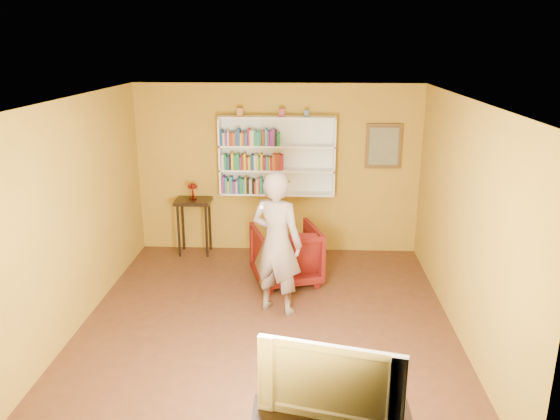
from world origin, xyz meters
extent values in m
cube|color=#472616|center=(0.00, 0.00, -0.06)|extent=(5.30, 5.80, 0.12)
cube|color=#A77C1F|center=(0.00, 2.52, 1.35)|extent=(5.30, 0.04, 2.70)
cube|color=#A77C1F|center=(0.00, -2.52, 1.35)|extent=(5.30, 0.04, 2.70)
cube|color=#A77C1F|center=(-2.27, 0.00, 1.35)|extent=(0.04, 5.80, 2.70)
cube|color=#A77C1F|center=(2.27, 0.00, 1.35)|extent=(0.04, 5.80, 2.70)
cube|color=silver|center=(0.00, 0.00, 2.73)|extent=(5.30, 5.80, 0.06)
cube|color=white|center=(0.00, 2.48, 1.60)|extent=(1.80, 0.03, 1.20)
cube|color=white|center=(-0.89, 2.35, 1.60)|extent=(0.03, 0.28, 1.20)
cube|color=white|center=(0.89, 2.35, 1.60)|extent=(0.03, 0.28, 1.20)
cube|color=white|center=(0.00, 2.35, 1.00)|extent=(1.80, 0.28, 0.03)
cube|color=white|center=(0.00, 2.35, 1.38)|extent=(1.80, 0.28, 0.03)
cube|color=white|center=(0.00, 2.35, 1.76)|extent=(1.80, 0.28, 0.03)
cube|color=white|center=(0.00, 2.35, 2.20)|extent=(1.80, 0.28, 0.03)
cube|color=#622879|center=(-0.84, 2.31, 1.15)|extent=(0.04, 0.19, 0.27)
cube|color=teal|center=(-0.80, 2.30, 1.14)|extent=(0.03, 0.16, 0.25)
cube|color=gold|center=(-0.76, 2.30, 1.11)|extent=(0.03, 0.16, 0.19)
cube|color=teal|center=(-0.72, 2.29, 1.15)|extent=(0.04, 0.15, 0.26)
cube|color=#622879|center=(-0.67, 2.29, 1.11)|extent=(0.04, 0.15, 0.19)
cube|color=beige|center=(-0.63, 2.29, 1.11)|extent=(0.03, 0.15, 0.20)
cube|color=navy|center=(-0.60, 2.31, 1.14)|extent=(0.03, 0.18, 0.25)
cube|color=#1A7642|center=(-0.56, 2.30, 1.13)|extent=(0.04, 0.16, 0.24)
cube|color=teal|center=(-0.52, 2.31, 1.13)|extent=(0.03, 0.17, 0.23)
cube|color=gold|center=(-0.49, 2.31, 1.15)|extent=(0.02, 0.17, 0.26)
cube|color=black|center=(-0.45, 2.31, 1.13)|extent=(0.04, 0.17, 0.24)
cube|color=beige|center=(-0.41, 2.30, 1.13)|extent=(0.04, 0.15, 0.23)
cube|color=black|center=(-0.37, 2.31, 1.12)|extent=(0.04, 0.19, 0.21)
cube|color=#AE4922|center=(-0.34, 2.30, 1.11)|extent=(0.02, 0.15, 0.20)
cube|color=beige|center=(-0.31, 2.31, 1.13)|extent=(0.03, 0.18, 0.23)
cube|color=#AE4922|center=(-0.28, 2.30, 1.14)|extent=(0.02, 0.15, 0.25)
cube|color=teal|center=(-0.24, 2.31, 1.14)|extent=(0.03, 0.18, 0.26)
cube|color=teal|center=(-0.21, 2.31, 1.11)|extent=(0.03, 0.17, 0.20)
cube|color=gold|center=(-0.17, 2.30, 1.12)|extent=(0.03, 0.17, 0.21)
cube|color=beige|center=(-0.84, 2.30, 1.51)|extent=(0.04, 0.17, 0.24)
cube|color=#1A7642|center=(-0.80, 2.30, 1.52)|extent=(0.03, 0.16, 0.24)
cube|color=navy|center=(-0.76, 2.30, 1.50)|extent=(0.04, 0.15, 0.20)
cube|color=black|center=(-0.72, 2.30, 1.51)|extent=(0.02, 0.16, 0.23)
cube|color=gold|center=(-0.69, 2.30, 1.52)|extent=(0.04, 0.16, 0.26)
cube|color=#1A7642|center=(-0.64, 2.29, 1.51)|extent=(0.04, 0.15, 0.23)
cube|color=#1A7642|center=(-0.60, 2.31, 1.52)|extent=(0.04, 0.18, 0.25)
cube|color=#622879|center=(-0.56, 2.30, 1.50)|extent=(0.02, 0.16, 0.21)
cube|color=maroon|center=(-0.53, 2.30, 1.51)|extent=(0.03, 0.16, 0.24)
cube|color=gold|center=(-0.49, 2.31, 1.52)|extent=(0.03, 0.18, 0.25)
cube|color=maroon|center=(-0.46, 2.31, 1.50)|extent=(0.03, 0.18, 0.21)
cube|color=gold|center=(-0.42, 2.31, 1.50)|extent=(0.03, 0.18, 0.20)
cube|color=navy|center=(-0.38, 2.30, 1.51)|extent=(0.04, 0.15, 0.24)
cube|color=beige|center=(-0.34, 2.29, 1.51)|extent=(0.04, 0.15, 0.23)
cube|color=gold|center=(-0.30, 2.31, 1.51)|extent=(0.03, 0.18, 0.24)
cube|color=#1A7642|center=(-0.27, 2.29, 1.50)|extent=(0.02, 0.15, 0.21)
cube|color=gold|center=(-0.24, 2.30, 1.52)|extent=(0.03, 0.15, 0.26)
cube|color=maroon|center=(-0.20, 2.30, 1.50)|extent=(0.04, 0.17, 0.21)
cube|color=teal|center=(-0.15, 2.31, 1.50)|extent=(0.04, 0.18, 0.22)
cube|color=gold|center=(-0.11, 2.31, 1.49)|extent=(0.02, 0.19, 0.20)
cube|color=maroon|center=(-0.08, 2.31, 1.49)|extent=(0.03, 0.18, 0.20)
cube|color=#AE4922|center=(-0.05, 2.31, 1.52)|extent=(0.04, 0.18, 0.25)
cube|color=maroon|center=(0.00, 2.30, 1.52)|extent=(0.04, 0.16, 0.25)
cube|color=maroon|center=(0.04, 2.31, 1.52)|extent=(0.03, 0.17, 0.26)
cube|color=maroon|center=(0.08, 2.30, 1.51)|extent=(0.04, 0.17, 0.24)
cube|color=navy|center=(-0.85, 2.30, 1.89)|extent=(0.03, 0.16, 0.24)
cube|color=beige|center=(-0.81, 2.29, 1.87)|extent=(0.03, 0.14, 0.19)
cube|color=#622879|center=(-0.77, 2.30, 1.87)|extent=(0.03, 0.17, 0.20)
cube|color=beige|center=(-0.74, 2.30, 1.89)|extent=(0.02, 0.16, 0.23)
cube|color=maroon|center=(-0.70, 2.30, 1.87)|extent=(0.04, 0.15, 0.20)
cube|color=#AE4922|center=(-0.66, 2.31, 1.87)|extent=(0.04, 0.19, 0.20)
cube|color=navy|center=(-0.62, 2.31, 1.89)|extent=(0.02, 0.18, 0.23)
cube|color=navy|center=(-0.58, 2.31, 1.90)|extent=(0.04, 0.18, 0.26)
cube|color=gold|center=(-0.55, 2.29, 1.87)|extent=(0.03, 0.14, 0.20)
cube|color=#AE4922|center=(-0.51, 2.29, 1.87)|extent=(0.03, 0.15, 0.20)
cube|color=navy|center=(-0.47, 2.30, 1.88)|extent=(0.04, 0.17, 0.21)
cube|color=maroon|center=(-0.43, 2.31, 1.90)|extent=(0.03, 0.18, 0.26)
cube|color=beige|center=(-0.40, 2.29, 1.89)|extent=(0.02, 0.15, 0.24)
cube|color=beige|center=(-0.37, 2.30, 1.89)|extent=(0.04, 0.16, 0.24)
cube|color=#1A7642|center=(-0.33, 2.31, 1.89)|extent=(0.04, 0.17, 0.23)
cube|color=teal|center=(-0.29, 2.30, 1.88)|extent=(0.04, 0.16, 0.22)
cube|color=#1A7642|center=(-0.25, 2.31, 1.88)|extent=(0.03, 0.19, 0.22)
cube|color=maroon|center=(-0.21, 2.29, 1.89)|extent=(0.04, 0.14, 0.24)
cube|color=teal|center=(-0.16, 2.31, 1.90)|extent=(0.04, 0.18, 0.26)
cube|color=#622879|center=(-0.12, 2.31, 1.89)|extent=(0.03, 0.17, 0.23)
cube|color=#622879|center=(-0.08, 2.29, 1.89)|extent=(0.03, 0.15, 0.24)
cube|color=#622879|center=(-0.05, 2.30, 1.91)|extent=(0.03, 0.16, 0.26)
cube|color=black|center=(-0.01, 2.29, 1.89)|extent=(0.03, 0.14, 0.24)
cube|color=#1A7642|center=(0.03, 2.31, 1.87)|extent=(0.03, 0.19, 0.20)
cube|color=#AA6830|center=(-0.56, 2.35, 2.28)|extent=(0.09, 0.09, 0.12)
cube|color=maroon|center=(0.07, 2.35, 2.27)|extent=(0.09, 0.09, 0.12)
cube|color=#445971|center=(0.45, 2.35, 2.26)|extent=(0.07, 0.07, 0.10)
cube|color=#503616|center=(1.65, 2.46, 1.75)|extent=(0.55, 0.04, 0.70)
cube|color=gray|center=(1.65, 2.44, 1.75)|extent=(0.45, 0.02, 0.58)
cylinder|color=black|center=(-1.55, 2.09, 0.42)|extent=(0.04, 0.04, 0.85)
cylinder|color=black|center=(-1.11, 2.09, 0.42)|extent=(0.04, 0.04, 0.85)
cylinder|color=black|center=(-1.55, 2.41, 0.42)|extent=(0.04, 0.04, 0.85)
cylinder|color=black|center=(-1.11, 2.41, 0.42)|extent=(0.04, 0.04, 0.85)
cube|color=black|center=(-1.33, 2.25, 0.88)|extent=(0.55, 0.42, 0.06)
cylinder|color=#970E0D|center=(-1.33, 2.25, 0.92)|extent=(0.11, 0.11, 0.02)
cylinder|color=#970E0D|center=(-1.33, 2.25, 1.00)|extent=(0.03, 0.03, 0.14)
ellipsoid|color=#970E0D|center=(-1.33, 2.25, 1.12)|extent=(0.15, 0.15, 0.10)
cylinder|color=beige|center=(-1.25, 2.25, 1.12)|extent=(0.01, 0.01, 0.11)
cylinder|color=beige|center=(-1.27, 2.30, 1.12)|extent=(0.01, 0.01, 0.11)
cylinder|color=beige|center=(-1.31, 2.32, 1.12)|extent=(0.01, 0.01, 0.11)
cylinder|color=beige|center=(-1.35, 2.32, 1.12)|extent=(0.01, 0.01, 0.11)
cylinder|color=beige|center=(-1.39, 2.30, 1.12)|extent=(0.01, 0.01, 0.11)
cylinder|color=beige|center=(-1.41, 2.25, 1.12)|extent=(0.01, 0.01, 0.11)
cylinder|color=beige|center=(-1.39, 2.20, 1.12)|extent=(0.01, 0.01, 0.11)
cylinder|color=beige|center=(-1.35, 2.18, 1.12)|extent=(0.01, 0.01, 0.11)
cylinder|color=beige|center=(-1.31, 2.18, 1.12)|extent=(0.01, 0.01, 0.11)
cylinder|color=beige|center=(-1.27, 2.20, 1.12)|extent=(0.01, 0.01, 0.11)
imported|color=#480506|center=(0.19, 1.23, 0.41)|extent=(1.11, 1.13, 0.82)
imported|color=#705D52|center=(0.10, 0.32, 0.92)|extent=(0.79, 0.67, 1.84)
cube|color=silver|center=(-0.04, -0.07, 1.52)|extent=(0.04, 0.15, 0.04)
imported|color=black|center=(0.69, -2.25, 0.78)|extent=(1.15, 0.41, 0.66)
camera|label=1|loc=(0.45, -5.98, 3.29)|focal=35.00mm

